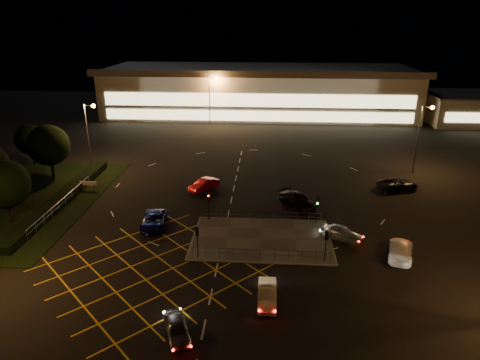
# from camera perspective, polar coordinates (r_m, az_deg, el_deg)

# --- Properties ---
(ground) EXTENTS (180.00, 180.00, 0.00)m
(ground) POSITION_cam_1_polar(r_m,az_deg,el_deg) (46.64, 0.45, -6.68)
(ground) COLOR black
(ground) RESTS_ON ground
(pedestrian_island) EXTENTS (14.00, 9.00, 0.12)m
(pedestrian_island) POSITION_cam_1_polar(r_m,az_deg,el_deg) (44.79, 2.88, -7.86)
(pedestrian_island) COLOR #4C4944
(pedestrian_island) RESTS_ON ground
(grass_verge) EXTENTS (18.00, 30.00, 0.08)m
(grass_verge) POSITION_cam_1_polar(r_m,az_deg,el_deg) (60.19, -26.86, -2.47)
(grass_verge) COLOR black
(grass_verge) RESTS_ON ground
(hedge) EXTENTS (2.00, 26.00, 1.00)m
(hedge) POSITION_cam_1_polar(r_m,az_deg,el_deg) (57.66, -22.65, -2.27)
(hedge) COLOR black
(hedge) RESTS_ON ground
(supermarket) EXTENTS (72.00, 26.50, 10.50)m
(supermarket) POSITION_cam_1_polar(r_m,az_deg,el_deg) (104.55, 2.51, 11.88)
(supermarket) COLOR beige
(supermarket) RESTS_ON ground
(retail_unit_a) EXTENTS (18.80, 14.80, 6.35)m
(retail_unit_a) POSITION_cam_1_polar(r_m,az_deg,el_deg) (106.37, 28.28, 8.46)
(retail_unit_a) COLOR beige
(retail_unit_a) RESTS_ON ground
(streetlight_nw) EXTENTS (1.78, 0.56, 10.03)m
(streetlight_nw) POSITION_cam_1_polar(r_m,az_deg,el_deg) (66.44, -19.42, 6.62)
(streetlight_nw) COLOR slate
(streetlight_nw) RESTS_ON ground
(streetlight_ne) EXTENTS (1.78, 0.56, 10.03)m
(streetlight_ne) POSITION_cam_1_polar(r_m,az_deg,el_deg) (66.85, 23.10, 6.21)
(streetlight_ne) COLOR slate
(streetlight_ne) RESTS_ON ground
(streetlight_far_left) EXTENTS (1.78, 0.56, 10.03)m
(streetlight_far_left) POSITION_cam_1_polar(r_m,az_deg,el_deg) (91.34, -3.83, 11.34)
(streetlight_far_left) COLOR slate
(streetlight_far_left) RESTS_ON ground
(streetlight_far_right) EXTENTS (1.78, 0.56, 10.03)m
(streetlight_far_right) POSITION_cam_1_polar(r_m,az_deg,el_deg) (96.68, 21.00, 10.57)
(streetlight_far_right) COLOR slate
(streetlight_far_right) RESTS_ON ground
(signal_sw) EXTENTS (0.28, 0.30, 3.15)m
(signal_sw) POSITION_cam_1_polar(r_m,az_deg,el_deg) (40.68, -5.73, -7.40)
(signal_sw) COLOR black
(signal_sw) RESTS_ON pedestrian_island
(signal_se) EXTENTS (0.28, 0.30, 3.15)m
(signal_se) POSITION_cam_1_polar(r_m,az_deg,el_deg) (40.57, 11.41, -7.83)
(signal_se) COLOR black
(signal_se) RESTS_ON pedestrian_island
(signal_nw) EXTENTS (0.28, 0.30, 3.15)m
(signal_nw) POSITION_cam_1_polar(r_m,az_deg,el_deg) (47.78, -4.20, -2.89)
(signal_nw) COLOR black
(signal_nw) RESTS_ON pedestrian_island
(signal_ne) EXTENTS (0.28, 0.30, 3.15)m
(signal_ne) POSITION_cam_1_polar(r_m,az_deg,el_deg) (47.68, 10.26, -3.24)
(signal_ne) COLOR black
(signal_ne) RESTS_ON pedestrian_island
(tree_c) EXTENTS (5.76, 5.76, 7.84)m
(tree_c) POSITION_cam_1_polar(r_m,az_deg,el_deg) (65.25, -24.17, 4.25)
(tree_c) COLOR black
(tree_c) RESTS_ON ground
(tree_d) EXTENTS (4.68, 4.68, 6.37)m
(tree_d) POSITION_cam_1_polar(r_m,az_deg,el_deg) (73.41, -26.14, 4.87)
(tree_d) COLOR black
(tree_d) RESTS_ON ground
(tree_e) EXTENTS (5.40, 5.40, 7.35)m
(tree_e) POSITION_cam_1_polar(r_m,az_deg,el_deg) (52.89, -28.92, -0.51)
(tree_e) COLOR black
(tree_e) RESTS_ON ground
(car_near_silver) EXTENTS (2.92, 4.26, 1.35)m
(car_near_silver) POSITION_cam_1_polar(r_m,az_deg,el_deg) (32.78, -8.43, -18.98)
(car_near_silver) COLOR #A3A5AA
(car_near_silver) RESTS_ON ground
(car_queue_white) EXTENTS (1.49, 4.23, 1.39)m
(car_queue_white) POSITION_cam_1_polar(r_m,az_deg,el_deg) (35.67, 3.63, -14.97)
(car_queue_white) COLOR white
(car_queue_white) RESTS_ON ground
(car_left_blue) EXTENTS (3.06, 5.57, 1.48)m
(car_left_blue) POSITION_cam_1_polar(r_m,az_deg,el_deg) (47.94, -11.43, -5.33)
(car_left_blue) COLOR #0D1250
(car_left_blue) RESTS_ON ground
(car_far_dkgrey) EXTENTS (5.25, 5.54, 1.58)m
(car_far_dkgrey) POSITION_cam_1_polar(r_m,az_deg,el_deg) (52.39, 7.70, -2.70)
(car_far_dkgrey) COLOR black
(car_far_dkgrey) RESTS_ON ground
(car_right_silver) EXTENTS (4.61, 3.78, 1.48)m
(car_right_silver) POSITION_cam_1_polar(r_m,az_deg,el_deg) (45.66, 13.39, -6.89)
(car_right_silver) COLOR silver
(car_right_silver) RESTS_ON ground
(car_circ_red) EXTENTS (4.04, 4.53, 1.49)m
(car_circ_red) POSITION_cam_1_polar(r_m,az_deg,el_deg) (57.06, -4.84, -0.62)
(car_circ_red) COLOR maroon
(car_circ_red) RESTS_ON ground
(car_east_grey) EXTENTS (5.93, 4.08, 1.51)m
(car_east_grey) POSITION_cam_1_polar(r_m,az_deg,el_deg) (60.83, 20.24, -0.50)
(car_east_grey) COLOR black
(car_east_grey) RESTS_ON ground
(car_approach_white) EXTENTS (3.56, 5.66, 1.53)m
(car_approach_white) POSITION_cam_1_polar(r_m,az_deg,el_deg) (44.17, 20.62, -8.70)
(car_approach_white) COLOR silver
(car_approach_white) RESTS_ON ground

